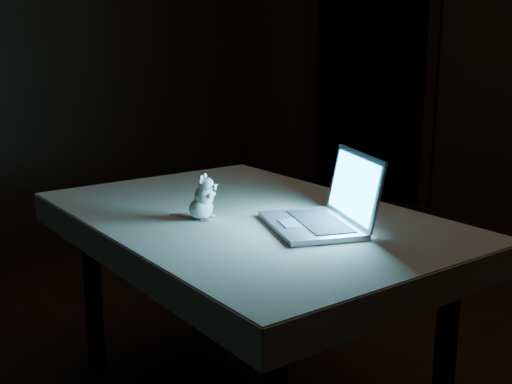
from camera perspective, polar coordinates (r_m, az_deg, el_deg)
The scene contains 6 objects.
floor at distance 2.72m, azimuth 11.25°, elevation -14.30°, with size 5.00×5.00×0.00m, color black.
doorway at distance 5.15m, azimuth 10.18°, elevation 11.14°, with size 1.06×0.36×2.13m, color black, non-canonical shape.
table at distance 2.20m, azimuth -0.65°, elevation -10.90°, with size 1.30×0.83×0.70m, color black, non-canonical shape.
tablecloth at distance 2.11m, azimuth -2.53°, elevation -3.12°, with size 1.40×0.93×0.10m, color beige, non-canonical shape.
laptop at distance 1.91m, azimuth 4.98°, elevation 0.07°, with size 0.33×0.29×0.23m, color #ACABB0, non-canonical shape.
plush_mouse at distance 2.01m, azimuth -4.93°, elevation -0.44°, with size 0.10×0.10×0.14m, color white, non-canonical shape.
Camera 1 is at (0.80, -2.28, 1.26)m, focal length 45.00 mm.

